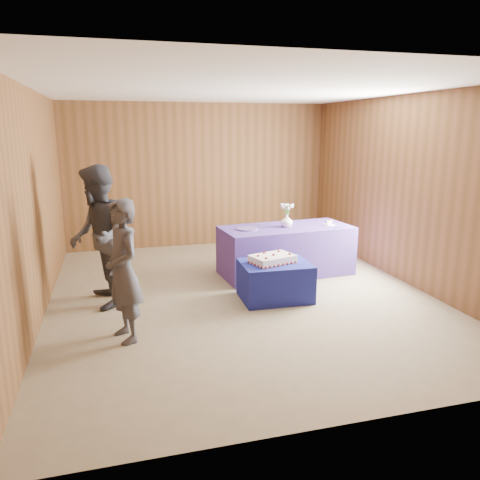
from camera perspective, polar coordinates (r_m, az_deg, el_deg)
name	(u,v)px	position (r m, az deg, el deg)	size (l,w,h in m)	color
ground	(240,295)	(6.46, 0.04, -6.70)	(6.00, 6.00, 0.00)	gray
room_shell	(240,162)	(6.08, 0.04, 9.48)	(5.04, 6.04, 2.72)	brown
cake_table	(275,281)	(6.26, 4.28, -4.98)	(0.90, 0.70, 0.50)	navy
serving_table	(286,250)	(7.32, 5.60, -1.26)	(2.00, 0.90, 0.75)	#4E3490
sheet_cake	(273,259)	(6.17, 3.98, -2.31)	(0.66, 0.54, 0.13)	white
vase	(287,221)	(7.21, 5.72, 2.35)	(0.18, 0.18, 0.19)	white
flower_spray	(287,206)	(7.17, 5.76, 4.13)	(0.20, 0.21, 0.16)	#37702D
platter	(247,229)	(7.01, 0.90, 1.38)	(0.33, 0.33, 0.02)	#5D4B97
plate	(329,225)	(7.45, 10.76, 1.84)	(0.19, 0.19, 0.01)	silver
cake_slice	(329,222)	(7.44, 10.78, 2.15)	(0.08, 0.07, 0.09)	white
knife	(339,227)	(7.30, 12.01, 1.50)	(0.26, 0.02, 0.00)	#B5B5B9
guest_left	(123,271)	(5.06, -14.05, -3.72)	(0.56, 0.37, 1.53)	#3B3B45
guest_right	(99,237)	(6.10, -16.85, 0.33)	(0.88, 0.68, 1.80)	#35363F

